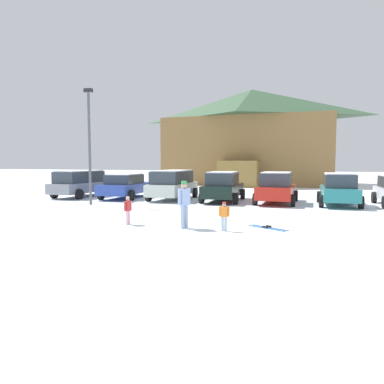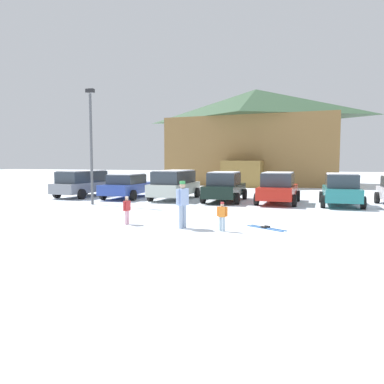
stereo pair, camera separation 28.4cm
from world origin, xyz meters
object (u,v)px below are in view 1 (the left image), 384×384
parked_black_sedan (223,187)px  skier_child_in_orange_jacket (224,215)px  skier_adult_in_blue_parka (184,202)px  parked_teal_hatchback (339,189)px  parked_red_sedan (276,188)px  parked_blue_hatchback (126,186)px  parked_grey_wagon (80,183)px  pair_of_skis (268,228)px  parked_silver_wagon (173,184)px  skier_child_in_red_jacket (128,209)px  lamp_post (89,141)px  ski_lodge (251,136)px

parked_black_sedan → skier_child_in_orange_jacket: 9.42m
skier_adult_in_blue_parka → skier_child_in_orange_jacket: bearing=-3.8°
parked_teal_hatchback → skier_child_in_orange_jacket: bearing=-115.4°
parked_red_sedan → skier_adult_in_blue_parka: (-2.46, -9.02, 0.07)m
parked_blue_hatchback → skier_child_in_orange_jacket: parked_blue_hatchback is taller
skier_child_in_orange_jacket → skier_adult_in_blue_parka: size_ratio=0.59×
parked_grey_wagon → pair_of_skis: size_ratio=3.19×
parked_teal_hatchback → parked_silver_wagon: bearing=178.0°
skier_child_in_red_jacket → parked_blue_hatchback: bearing=117.6°
parked_teal_hatchback → skier_child_in_orange_jacket: parked_teal_hatchback is taller
parked_black_sedan → skier_child_in_orange_jacket: (2.07, -9.18, -0.31)m
skier_child_in_orange_jacket → pair_of_skis: 1.76m
skier_adult_in_blue_parka → skier_child_in_red_jacket: bearing=176.8°
parked_silver_wagon → parked_red_sedan: (6.27, -0.20, -0.09)m
skier_child_in_orange_jacket → pair_of_skis: skier_child_in_orange_jacket is taller
parked_teal_hatchback → skier_adult_in_blue_parka: 10.58m
parked_red_sedan → pair_of_skis: parked_red_sedan is taller
parked_silver_wagon → skier_adult_in_blue_parka: (3.81, -9.22, -0.02)m
parked_blue_hatchback → lamp_post: size_ratio=0.78×
skier_adult_in_blue_parka → pair_of_skis: size_ratio=1.13×
skier_child_in_orange_jacket → lamp_post: size_ratio=0.16×
ski_lodge → pair_of_skis: bearing=-80.4°
parked_grey_wagon → parked_teal_hatchback: parked_grey_wagon is taller
skier_child_in_red_jacket → pair_of_skis: size_ratio=0.71×
skier_adult_in_blue_parka → skier_child_in_red_jacket: skier_adult_in_blue_parka is taller
ski_lodge → skier_adult_in_blue_parka: size_ratio=10.49×
parked_black_sedan → parked_red_sedan: parked_red_sedan is taller
lamp_post → skier_child_in_orange_jacket: bearing=-32.3°
parked_silver_wagon → parked_teal_hatchback: bearing=-2.0°
ski_lodge → parked_blue_hatchback: bearing=-106.6°
ski_lodge → pair_of_skis: 27.00m
parked_blue_hatchback → skier_child_in_red_jacket: 10.19m
parked_blue_hatchback → skier_adult_in_blue_parka: skier_adult_in_blue_parka is taller
parked_blue_hatchback → skier_adult_in_blue_parka: 11.51m
parked_black_sedan → skier_child_in_red_jacket: parked_black_sedan is taller
ski_lodge → parked_red_sedan: ski_lodge is taller
parked_blue_hatchback → parked_red_sedan: bearing=-0.8°
parked_teal_hatchback → pair_of_skis: (-2.92, -8.00, -0.84)m
parked_teal_hatchback → lamp_post: lamp_post is taller
parked_silver_wagon → skier_child_in_red_jacket: 9.24m
parked_black_sedan → parked_red_sedan: (3.07, -0.07, 0.00)m
parked_blue_hatchback → parked_silver_wagon: bearing=1.2°
parked_grey_wagon → parked_silver_wagon: 6.39m
parked_blue_hatchback → pair_of_skis: size_ratio=3.27×
parked_red_sedan → skier_child_in_orange_jacket: size_ratio=4.56×
parked_teal_hatchback → pair_of_skis: size_ratio=2.77×
parked_grey_wagon → parked_teal_hatchback: 15.92m
parked_blue_hatchback → skier_adult_in_blue_parka: size_ratio=2.91×
parked_silver_wagon → skier_adult_in_blue_parka: size_ratio=2.88×
parked_teal_hatchback → skier_child_in_red_jacket: 11.86m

